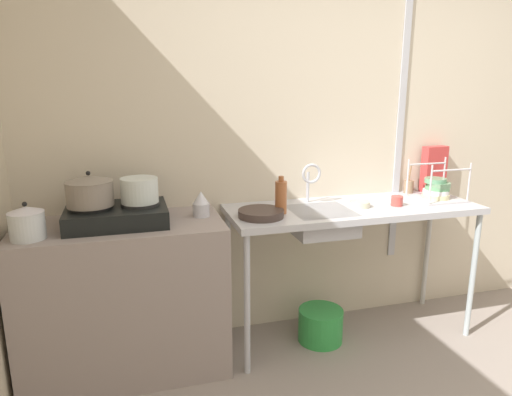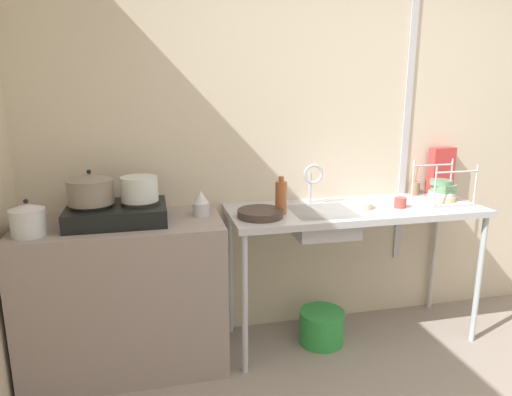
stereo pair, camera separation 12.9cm
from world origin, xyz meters
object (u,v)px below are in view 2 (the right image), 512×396
(stove, at_px, (117,213))
(cereal_box, at_px, (441,171))
(cup_by_rack, at_px, (400,203))
(pot_on_right_burner, at_px, (139,189))
(pot_on_left_burner, at_px, (90,189))
(sink_basin, at_px, (322,222))
(frying_pan, at_px, (260,213))
(percolator, at_px, (201,203))
(dish_rack, at_px, (442,192))
(small_bowl_on_drainboard, at_px, (362,205))
(pot_beside_stove, at_px, (28,220))
(faucet, at_px, (313,177))
(bottle_by_sink, at_px, (281,197))
(bucket_on_floor, at_px, (321,327))
(utensil_jar, at_px, (415,188))

(stove, distance_m, cereal_box, 2.20)
(cup_by_rack, bearing_deg, pot_on_right_burner, 177.56)
(stove, bearing_deg, cup_by_rack, -2.26)
(stove, bearing_deg, pot_on_left_burner, 180.00)
(sink_basin, relative_size, frying_pan, 1.40)
(percolator, distance_m, frying_pan, 0.35)
(stove, distance_m, frying_pan, 0.81)
(sink_basin, height_order, dish_rack, dish_rack)
(small_bowl_on_drainboard, bearing_deg, cereal_box, 19.72)
(sink_basin, bearing_deg, pot_on_left_burner, 178.32)
(pot_on_left_burner, bearing_deg, pot_on_right_burner, 0.00)
(pot_beside_stove, distance_m, cup_by_rack, 2.13)
(faucet, xyz_separation_m, dish_rack, (0.85, -0.13, -0.11))
(cup_by_rack, bearing_deg, sink_basin, 176.79)
(frying_pan, bearing_deg, pot_on_right_burner, 173.38)
(percolator, distance_m, dish_rack, 1.57)
(dish_rack, height_order, bottle_by_sink, dish_rack)
(pot_on_right_burner, bearing_deg, cup_by_rack, -2.44)
(stove, xyz_separation_m, cereal_box, (2.18, 0.23, 0.11))
(dish_rack, bearing_deg, stove, 179.98)
(frying_pan, height_order, dish_rack, dish_rack)
(sink_basin, relative_size, bucket_on_floor, 1.29)
(small_bowl_on_drainboard, xyz_separation_m, utensil_jar, (0.52, 0.26, 0.03))
(pot_beside_stove, height_order, utensil_jar, utensil_jar)
(pot_on_left_burner, xyz_separation_m, small_bowl_on_drainboard, (1.60, -0.03, -0.18))
(sink_basin, distance_m, small_bowl_on_drainboard, 0.28)
(stove, relative_size, bucket_on_floor, 1.85)
(pot_beside_stove, height_order, cereal_box, cereal_box)
(bottle_by_sink, bearing_deg, dish_rack, 1.60)
(stove, bearing_deg, faucet, 6.32)
(cereal_box, bearing_deg, pot_beside_stove, -177.37)
(small_bowl_on_drainboard, bearing_deg, percolator, 176.38)
(pot_on_right_burner, xyz_separation_m, utensil_jar, (1.86, 0.23, -0.14))
(sink_basin, bearing_deg, pot_beside_stove, -176.48)
(percolator, xyz_separation_m, sink_basin, (0.73, -0.07, -0.14))
(bottle_by_sink, distance_m, bucket_on_floor, 0.93)
(pot_on_right_burner, xyz_separation_m, cup_by_rack, (1.58, -0.07, -0.15))
(stove, height_order, utensil_jar, utensil_jar)
(sink_basin, height_order, cup_by_rack, cup_by_rack)
(cup_by_rack, height_order, cereal_box, cereal_box)
(pot_on_left_burner, xyz_separation_m, frying_pan, (0.93, -0.08, -0.18))
(cup_by_rack, bearing_deg, small_bowl_on_drainboard, 171.08)
(pot_on_left_burner, xyz_separation_m, faucet, (1.32, 0.13, -0.02))
(bottle_by_sink, bearing_deg, pot_beside_stove, -175.52)
(cup_by_rack, bearing_deg, bottle_by_sink, 177.34)
(pot_on_right_burner, relative_size, small_bowl_on_drainboard, 1.62)
(cup_by_rack, distance_m, bucket_on_floor, 0.95)
(percolator, relative_size, sink_basin, 0.40)
(cup_by_rack, relative_size, cereal_box, 0.23)
(bottle_by_sink, bearing_deg, small_bowl_on_drainboard, 0.21)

